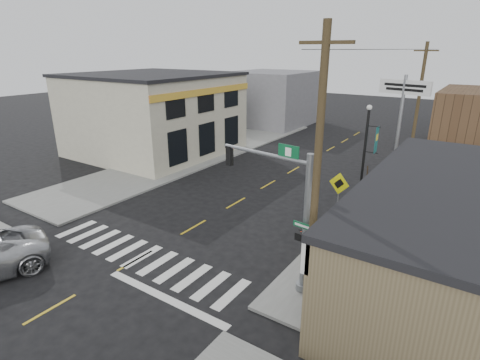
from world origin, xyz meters
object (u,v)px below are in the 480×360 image
Objects in this scene: guide_sign at (379,200)px; bare_tree at (383,177)px; utility_pole_far at (417,107)px; traffic_signal_pole at (290,206)px; utility_pole_near at (316,178)px; lamp_post at (366,148)px; fire_hydrant at (310,245)px; dance_center_sign at (402,104)px.

bare_tree reaches higher than guide_sign.
utility_pole_far reaches higher than guide_sign.
utility_pole_near is (1.25, -0.81, 1.59)m from traffic_signal_pole.
lamp_post reaches higher than traffic_signal_pole.
bare_tree is 0.49× the size of utility_pole_far.
utility_pole_far is (1.20, 15.97, 4.39)m from fire_hydrant.
traffic_signal_pole is at bearing -90.18° from guide_sign.
dance_center_sign is 0.78× the size of utility_pole_far.
utility_pole_far is (0.37, 3.82, -0.65)m from dance_center_sign.
bare_tree is at bearing 72.13° from traffic_signal_pole.
utility_pole_near is (-0.42, -7.56, 3.26)m from guide_sign.
lamp_post is 11.16m from utility_pole_near.
lamp_post is at bearing -104.68° from utility_pole_far.
guide_sign is at bearing -93.72° from utility_pole_far.
utility_pole_near reaches higher than bare_tree.
bare_tree is at bearing 36.67° from fire_hydrant.
traffic_signal_pole is at bearing -85.12° from fire_hydrant.
utility_pole_near reaches higher than guide_sign.
guide_sign is at bearing 102.48° from bare_tree.
traffic_signal_pole is 2.18m from utility_pole_near.
traffic_signal_pole reaches higher than fire_hydrant.
guide_sign is 0.44× the size of lamp_post.
fire_hydrant is at bearing 102.69° from traffic_signal_pole.
utility_pole_far is (-0.70, 11.93, 3.11)m from guide_sign.
utility_pole_near is (0.66, -15.68, -0.50)m from dance_center_sign.
utility_pole_far is at bearing 85.70° from fire_hydrant.
lamp_post is at bearing 112.48° from bare_tree.
guide_sign reaches higher than fire_hydrant.
dance_center_sign is 1.58× the size of bare_tree.
guide_sign is 12.35m from utility_pole_far.
guide_sign is at bearing 64.80° from fire_hydrant.
utility_pole_far is (-0.28, 19.50, -0.15)m from utility_pole_near.
lamp_post is at bearing -83.31° from dance_center_sign.
fire_hydrant is 0.08× the size of utility_pole_far.
bare_tree is at bearing -63.84° from guide_sign.
fire_hydrant is 8.02m from lamp_post.
guide_sign is 4.64m from fire_hydrant.
guide_sign is at bearing 89.56° from utility_pole_near.
traffic_signal_pole is 0.77× the size of dance_center_sign.
utility_pole_far is at bearing 94.83° from bare_tree.
dance_center_sign is at bearing 95.11° from utility_pole_near.
utility_pole_near reaches higher than dance_center_sign.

